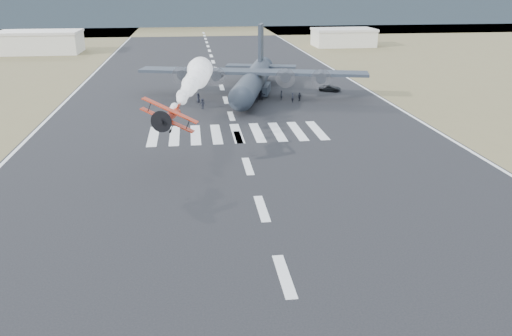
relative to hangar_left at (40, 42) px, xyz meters
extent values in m
cube|color=brown|center=(52.00, 85.00, -3.41)|extent=(500.00, 80.00, 0.00)
cube|color=gray|center=(-13.00, 115.00, 5.09)|extent=(150.00, 50.00, 17.00)
cube|color=gray|center=(52.00, 115.00, 3.09)|extent=(150.00, 50.00, 13.00)
cube|color=gray|center=(117.00, 115.00, 4.09)|extent=(150.00, 50.00, 15.00)
cube|color=gray|center=(182.00, 115.00, 5.09)|extent=(150.00, 50.00, 17.00)
cube|color=beige|center=(0.00, 0.00, -0.41)|extent=(24.00, 14.00, 6.00)
cube|color=beige|center=(0.00, 0.00, 2.89)|extent=(24.50, 14.50, 0.80)
cube|color=beige|center=(98.00, 5.00, -0.81)|extent=(20.00, 12.00, 5.20)
cube|color=beige|center=(98.00, 5.00, 2.09)|extent=(20.50, 12.50, 0.80)
cylinder|color=#AF2E0B|center=(43.10, -108.37, 2.88)|extent=(1.75, 5.53, 0.98)
sphere|color=black|center=(43.14, -108.15, 3.26)|extent=(0.76, 0.76, 0.76)
cylinder|color=black|center=(42.73, -110.96, 2.88)|extent=(1.17, 0.80, 1.09)
cylinder|color=black|center=(42.67, -111.33, 2.88)|extent=(2.38, 0.38, 2.40)
cube|color=#AF2E0B|center=(43.04, -108.80, 2.50)|extent=(6.15, 1.95, 2.66)
cube|color=#AF2E0B|center=(42.99, -109.12, 3.80)|extent=(6.35, 1.98, 2.75)
cube|color=#AF2E0B|center=(43.46, -105.89, 3.42)|extent=(0.25, 0.99, 1.09)
cube|color=#AF2E0B|center=(43.46, -105.89, 2.88)|extent=(2.27, 1.07, 0.09)
cylinder|color=black|center=(42.12, -109.10, 1.57)|extent=(0.20, 0.49, 0.48)
cylinder|color=black|center=(43.84, -109.35, 1.57)|extent=(0.20, 0.49, 0.48)
sphere|color=white|center=(43.49, -105.67, 2.88)|extent=(0.76, 0.76, 0.76)
sphere|color=white|center=(43.87, -103.08, 2.91)|extent=(1.08, 1.08, 1.08)
sphere|color=white|center=(44.24, -100.49, 2.94)|extent=(1.40, 1.40, 1.40)
sphere|color=white|center=(44.62, -97.90, 2.98)|extent=(1.71, 1.71, 1.71)
sphere|color=white|center=(44.99, -95.31, 3.01)|extent=(2.03, 2.03, 2.03)
sphere|color=white|center=(45.37, -92.72, 3.04)|extent=(2.35, 2.35, 2.35)
sphere|color=white|center=(45.74, -90.13, 3.07)|extent=(2.67, 2.67, 2.67)
sphere|color=white|center=(46.12, -87.54, 3.11)|extent=(2.98, 2.98, 2.98)
sphere|color=white|center=(46.49, -84.96, 3.14)|extent=(3.30, 3.30, 3.30)
sphere|color=white|center=(46.87, -82.37, 3.17)|extent=(3.62, 3.62, 3.62)
sphere|color=white|center=(47.24, -79.78, 3.20)|extent=(3.93, 3.93, 3.93)
sphere|color=white|center=(47.62, -77.19, 3.24)|extent=(4.25, 4.25, 4.25)
cylinder|color=#222933|center=(57.48, -70.05, -0.61)|extent=(11.77, 30.26, 4.31)
sphere|color=#222933|center=(53.68, -84.64, -0.61)|extent=(4.31, 4.31, 4.31)
cone|color=#222933|center=(61.28, -55.47, -0.61)|extent=(5.80, 7.34, 4.31)
cube|color=#222933|center=(57.21, -71.10, 1.44)|extent=(42.82, 15.24, 0.54)
cylinder|color=#222933|center=(44.57, -68.36, 0.90)|extent=(2.91, 4.45, 1.94)
cylinder|color=#3F3F44|center=(44.02, -70.44, 0.90)|extent=(3.56, 0.98, 3.66)
cylinder|color=#222933|center=(50.82, -69.99, 0.90)|extent=(2.91, 4.45, 1.94)
cylinder|color=#3F3F44|center=(50.28, -72.07, 0.90)|extent=(3.56, 0.98, 3.66)
cylinder|color=#222933|center=(63.32, -73.25, 0.90)|extent=(2.91, 4.45, 1.94)
cylinder|color=#3F3F44|center=(62.78, -75.33, 0.90)|extent=(3.56, 0.98, 3.66)
cylinder|color=#222933|center=(69.57, -74.88, 0.90)|extent=(2.91, 4.45, 1.94)
cylinder|color=#3F3F44|center=(69.03, -76.96, 0.90)|extent=(3.56, 0.98, 3.66)
cube|color=#222933|center=(60.74, -57.55, 4.78)|extent=(1.85, 4.85, 8.61)
cube|color=#222933|center=(60.87, -57.03, 0.25)|extent=(15.40, 6.93, 0.38)
cube|color=#222933|center=(55.46, -68.41, -2.22)|extent=(2.88, 6.58, 1.72)
cylinder|color=black|center=(55.46, -68.41, -2.82)|extent=(0.82, 1.28, 1.18)
cube|color=#222933|center=(60.04, -69.61, -2.22)|extent=(2.88, 6.58, 1.72)
cylinder|color=black|center=(60.04, -69.61, -2.82)|extent=(0.82, 1.28, 1.18)
cylinder|color=black|center=(54.49, -81.51, -2.92)|extent=(0.66, 1.05, 0.97)
imported|color=black|center=(73.47, -67.53, -2.80)|extent=(4.83, 3.85, 1.22)
imported|color=black|center=(62.35, -73.81, -2.59)|extent=(0.53, 0.63, 1.64)
imported|color=black|center=(57.39, -75.78, -2.46)|extent=(1.08, 0.97, 1.89)
imported|color=black|center=(47.49, -79.31, -2.49)|extent=(1.30, 1.04, 1.83)
imported|color=black|center=(65.50, -75.44, -2.63)|extent=(1.02, 0.91, 1.56)
imported|color=black|center=(46.87, -74.34, -2.55)|extent=(0.76, 0.96, 1.72)
imported|color=black|center=(58.57, -73.54, -2.51)|extent=(1.74, 1.08, 1.79)
imported|color=black|center=(64.02, -76.47, -2.51)|extent=(0.55, 0.67, 1.79)
imported|color=black|center=(52.65, -75.94, -2.57)|extent=(0.96, 0.82, 1.68)
camera|label=1|loc=(45.72, -164.68, 17.30)|focal=35.00mm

